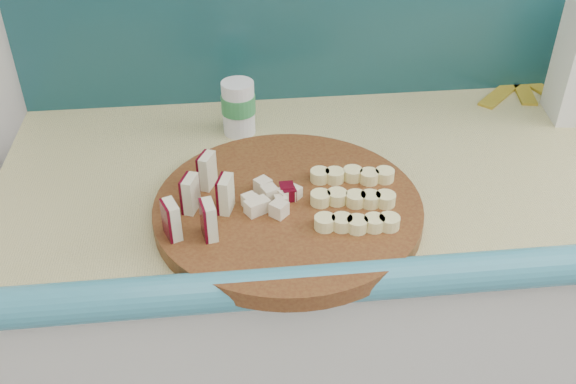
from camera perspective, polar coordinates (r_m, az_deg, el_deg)
The scene contains 7 objects.
kitchen_counter at distance 1.61m, azimuth 21.49°, elevation -10.45°, with size 2.20×0.63×0.91m.
cutting_board at distance 1.04m, azimuth 0.00°, elevation -1.50°, with size 0.43×0.43×0.03m, color #491F0F.
apple_wedges at distance 1.00m, azimuth -7.78°, elevation -0.62°, with size 0.11×0.17×0.06m.
apple_chunks at distance 1.03m, azimuth -1.57°, elevation -0.41°, with size 0.06×0.07×0.02m.
banana_slices at distance 1.03m, azimuth 5.92°, elevation -0.53°, with size 0.15×0.17×0.02m.
canister at distance 1.25m, azimuth -4.43°, elevation 7.57°, with size 0.07×0.07×0.11m.
banana_peel at distance 1.51m, azimuth 20.22°, elevation 8.36°, with size 0.21×0.19×0.01m.
Camera 1 is at (-0.59, 0.54, 1.55)m, focal length 40.00 mm.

